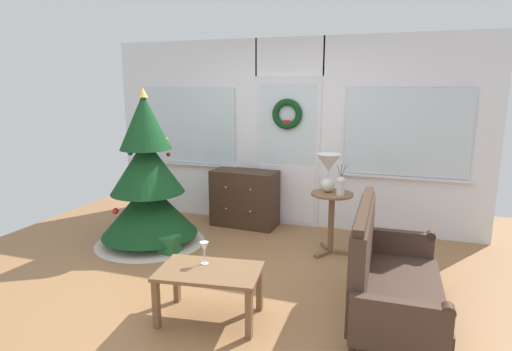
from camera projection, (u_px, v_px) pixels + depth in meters
ground_plane at (233, 286)px, 4.16m from camera, size 6.76×6.76×0.00m
back_wall_with_door at (289, 133)px, 5.82m from camera, size 5.20×0.19×2.55m
christmas_tree at (148, 188)px, 5.19m from camera, size 1.35×1.35×1.91m
dresser_cabinet at (245, 198)px, 5.90m from camera, size 0.92×0.48×0.78m
settee_sofa at (385, 274)px, 3.56m from camera, size 0.74×1.57×0.96m
side_table at (332, 211)px, 4.88m from camera, size 0.50×0.48×0.72m
table_lamp at (328, 168)px, 4.84m from camera, size 0.28×0.28×0.44m
flower_vase at (341, 185)px, 4.73m from camera, size 0.11×0.10×0.35m
coffee_table at (209, 277)px, 3.51m from camera, size 0.90×0.63×0.44m
wine_glass at (204, 248)px, 3.58m from camera, size 0.08×0.08×0.20m
gift_box at (169, 245)px, 4.93m from camera, size 0.22×0.20×0.22m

